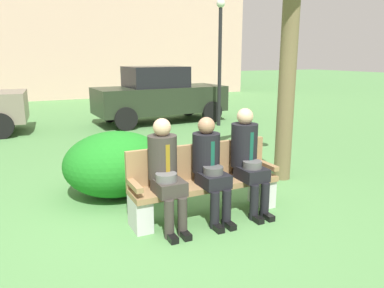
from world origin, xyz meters
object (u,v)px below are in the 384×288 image
(seated_man_left, at_px, (166,169))
(seated_man_middle, at_px, (210,164))
(shrub_near_bench, at_px, (116,164))
(parked_car_far, at_px, (159,95))
(park_bench, at_px, (204,183))
(street_lamp, at_px, (220,50))
(building_backdrop, at_px, (107,6))
(seated_man_right, at_px, (248,156))

(seated_man_left, height_order, seated_man_middle, seated_man_left)
(shrub_near_bench, xyz_separation_m, parked_car_far, (2.74, 5.44, 0.37))
(park_bench, bearing_deg, seated_man_left, -166.80)
(parked_car_far, bearing_deg, park_bench, -106.13)
(seated_man_left, bearing_deg, park_bench, 13.20)
(street_lamp, relative_size, building_backdrop, 0.25)
(park_bench, xyz_separation_m, seated_man_left, (-0.57, -0.13, 0.30))
(seated_man_middle, height_order, seated_man_right, seated_man_right)
(seated_man_middle, distance_m, seated_man_right, 0.56)
(shrub_near_bench, xyz_separation_m, street_lamp, (4.10, 4.19, 1.69))
(street_lamp, distance_m, building_backdrop, 12.22)
(seated_man_left, bearing_deg, shrub_near_bench, 101.03)
(seated_man_left, xyz_separation_m, seated_man_right, (1.13, 0.00, 0.02))
(seated_man_left, distance_m, shrub_near_bench, 1.37)
(seated_man_middle, bearing_deg, parked_car_far, 74.25)
(parked_car_far, bearing_deg, seated_man_left, -110.16)
(street_lamp, xyz_separation_m, building_backdrop, (-0.29, 11.97, 2.46))
(park_bench, distance_m, seated_man_middle, 0.31)
(seated_man_left, height_order, seated_man_right, seated_man_right)
(park_bench, distance_m, shrub_near_bench, 1.44)
(seated_man_right, xyz_separation_m, shrub_near_bench, (-1.39, 1.31, -0.28))
(park_bench, height_order, building_backdrop, building_backdrop)
(park_bench, xyz_separation_m, parked_car_far, (1.92, 6.63, 0.41))
(parked_car_far, distance_m, building_backdrop, 11.40)
(seated_man_left, xyz_separation_m, seated_man_middle, (0.58, -0.00, -0.01))
(seated_man_right, bearing_deg, street_lamp, 63.73)
(park_bench, bearing_deg, seated_man_right, -12.78)
(park_bench, distance_m, parked_car_far, 6.91)
(seated_man_middle, bearing_deg, street_lamp, 59.31)
(seated_man_middle, height_order, street_lamp, street_lamp)
(park_bench, height_order, seated_man_middle, seated_man_middle)
(seated_man_left, bearing_deg, building_backdrop, 78.49)
(parked_car_far, xyz_separation_m, street_lamp, (1.36, -1.26, 1.31))
(seated_man_middle, xyz_separation_m, seated_man_right, (0.55, 0.01, 0.04))
(building_backdrop, bearing_deg, seated_man_left, -101.51)
(park_bench, relative_size, parked_car_far, 0.48)
(seated_man_left, relative_size, street_lamp, 0.37)
(parked_car_far, distance_m, street_lamp, 2.27)
(seated_man_middle, distance_m, street_lamp, 6.57)
(parked_car_far, height_order, street_lamp, street_lamp)
(parked_car_far, relative_size, building_backdrop, 0.28)
(seated_man_right, relative_size, building_backdrop, 0.10)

